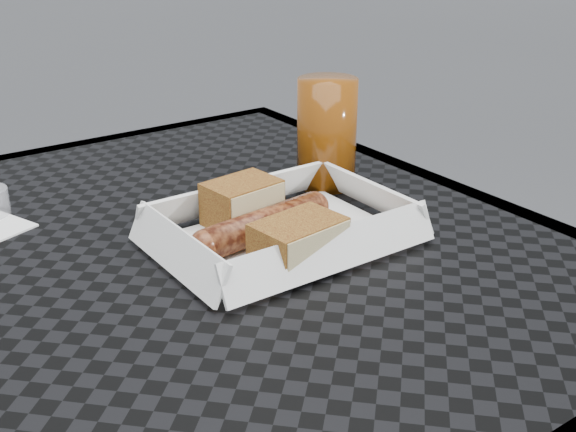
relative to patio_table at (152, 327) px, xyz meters
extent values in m
cube|color=black|center=(0.00, 0.00, 0.07)|extent=(0.80, 0.80, 0.01)
cube|color=black|center=(0.00, 0.39, 0.06)|extent=(0.80, 0.03, 0.03)
cube|color=black|center=(0.39, 0.00, 0.06)|extent=(0.03, 0.80, 0.03)
cylinder|color=black|center=(0.35, 0.35, -0.30)|extent=(0.03, 0.03, 0.73)
cube|color=white|center=(0.13, -0.04, 0.08)|extent=(0.22, 0.15, 0.00)
cylinder|color=brown|center=(0.11, -0.03, 0.10)|extent=(0.14, 0.05, 0.03)
sphere|color=brown|center=(0.18, -0.03, 0.10)|extent=(0.03, 0.03, 0.03)
sphere|color=brown|center=(0.04, -0.04, 0.10)|extent=(0.03, 0.03, 0.03)
cube|color=brown|center=(0.12, 0.01, 0.10)|extent=(0.08, 0.06, 0.05)
cube|color=brown|center=(0.11, -0.09, 0.10)|extent=(0.09, 0.06, 0.04)
cylinder|color=#F6540A|center=(0.19, -0.09, 0.08)|extent=(0.02, 0.02, 0.00)
torus|color=white|center=(0.20, -0.10, 0.08)|extent=(0.02, 0.02, 0.00)
cube|color=#B2D17F|center=(0.20, -0.09, 0.08)|extent=(0.02, 0.02, 0.00)
cylinder|color=#643008|center=(0.26, 0.06, 0.14)|extent=(0.07, 0.07, 0.13)
camera|label=1|loc=(-0.24, -0.58, 0.39)|focal=45.00mm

